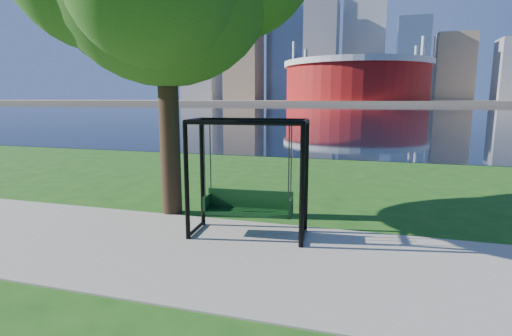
% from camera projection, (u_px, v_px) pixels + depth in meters
% --- Properties ---
extents(ground, '(900.00, 900.00, 0.00)m').
position_uv_depth(ground, '(269.00, 249.00, 7.63)').
color(ground, '#1E5114').
rests_on(ground, ground).
extents(path, '(120.00, 4.00, 0.03)m').
position_uv_depth(path, '(261.00, 258.00, 7.16)').
color(path, '#9E937F').
rests_on(path, ground).
extents(river, '(900.00, 180.00, 0.02)m').
position_uv_depth(river, '(369.00, 110.00, 103.94)').
color(river, black).
rests_on(river, ground).
extents(far_bank, '(900.00, 228.00, 2.00)m').
position_uv_depth(far_bank, '(374.00, 102.00, 296.39)').
color(far_bank, '#937F60').
rests_on(far_bank, ground).
extents(stadium, '(83.00, 83.00, 32.00)m').
position_uv_depth(stadium, '(356.00, 79.00, 229.92)').
color(stadium, maroon).
rests_on(stadium, far_bank).
extents(skyline, '(392.00, 66.00, 96.50)m').
position_uv_depth(skyline, '(371.00, 55.00, 304.30)').
color(skyline, gray).
rests_on(skyline, far_bank).
extents(swing, '(2.47, 1.23, 2.44)m').
position_uv_depth(swing, '(248.00, 181.00, 8.19)').
color(swing, black).
rests_on(swing, ground).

